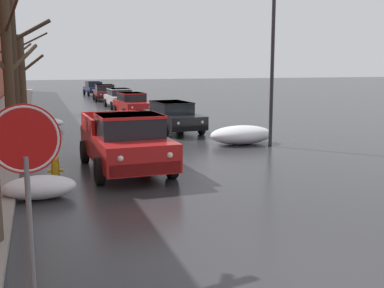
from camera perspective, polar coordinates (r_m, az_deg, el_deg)
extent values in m
plane|color=#2B2B2D|center=(7.39, 15.06, -15.90)|extent=(200.00, 200.00, 0.00)
ellipsoid|color=white|center=(11.76, -17.98, -5.01)|extent=(1.71, 0.99, 0.55)
ellipsoid|color=white|center=(11.74, -18.15, -5.33)|extent=(0.52, 0.44, 0.44)
ellipsoid|color=white|center=(18.97, 6.02, 1.12)|extent=(2.63, 1.44, 0.75)
ellipsoid|color=white|center=(19.00, 5.68, 0.84)|extent=(0.66, 0.55, 0.55)
ellipsoid|color=white|center=(19.24, 6.27, 1.11)|extent=(0.80, 0.67, 0.67)
ellipsoid|color=white|center=(24.54, -18.13, 2.41)|extent=(2.41, 1.48, 0.58)
ellipsoid|color=white|center=(24.68, -17.86, 2.47)|extent=(0.70, 0.59, 0.59)
cylinder|color=#423323|center=(17.18, -21.34, 7.62)|extent=(0.35, 0.35, 5.50)
cylinder|color=#423323|center=(16.17, -21.07, 14.23)|extent=(0.59, 2.18, 0.93)
cylinder|color=#423323|center=(18.01, -19.83, 9.69)|extent=(1.08, 1.84, 1.12)
cylinder|color=#382B1E|center=(21.32, -20.91, 10.39)|extent=(0.38, 0.38, 7.36)
cylinder|color=#382B1E|center=(21.38, -18.91, 12.88)|extent=(1.65, 0.26, 1.03)
cylinder|color=#423323|center=(33.20, -19.88, 7.96)|extent=(0.44, 0.44, 5.09)
cylinder|color=#423323|center=(33.15, -18.60, 11.91)|extent=(1.78, 0.27, 0.98)
cylinder|color=#423323|center=(33.01, -18.75, 9.23)|extent=(1.52, 0.56, 1.22)
cylinder|color=#423323|center=(33.81, -19.50, 10.95)|extent=(0.77, 1.31, 0.68)
cylinder|color=#423323|center=(33.81, -20.07, 8.28)|extent=(0.41, 1.33, 0.94)
cylinder|color=#423323|center=(32.98, -21.24, 9.57)|extent=(1.54, 0.63, 1.39)
cube|color=red|center=(14.28, -8.17, -0.21)|extent=(2.15, 5.08, 0.76)
cube|color=black|center=(13.50, -7.61, 2.25)|extent=(1.79, 1.67, 0.64)
cube|color=red|center=(13.47, -7.63, 3.43)|extent=(1.83, 1.72, 0.08)
cube|color=red|center=(15.37, -5.59, 2.79)|extent=(0.19, 2.41, 0.44)
cube|color=red|center=(15.02, -12.52, 2.45)|extent=(0.19, 2.41, 0.44)
cube|color=red|center=(16.59, -10.00, 3.18)|extent=(1.87, 0.17, 0.44)
cube|color=#B7B7BC|center=(11.98, -5.68, -3.01)|extent=(1.88, 0.19, 0.32)
sphere|color=white|center=(12.05, -2.71, -1.35)|extent=(0.16, 0.16, 0.16)
sphere|color=white|center=(11.74, -8.68, -1.74)|extent=(0.16, 0.16, 0.16)
cylinder|color=black|center=(13.18, -2.46, -2.62)|extent=(0.25, 0.73, 0.72)
cylinder|color=black|center=(12.73, -11.13, -3.24)|extent=(0.25, 0.73, 0.72)
cylinder|color=black|center=(16.01, -5.75, -0.49)|extent=(0.25, 0.73, 0.72)
cylinder|color=black|center=(15.64, -12.90, -0.92)|extent=(0.25, 0.73, 0.72)
cube|color=black|center=(22.35, -2.31, 3.02)|extent=(2.03, 4.51, 0.60)
cube|color=black|center=(22.50, -2.51, 4.50)|extent=(1.64, 2.39, 0.52)
cube|color=black|center=(22.48, -2.52, 5.08)|extent=(1.68, 2.44, 0.06)
cube|color=black|center=(20.38, -0.23, 1.89)|extent=(1.69, 0.24, 0.22)
cube|color=black|center=(24.39, -4.04, 3.13)|extent=(1.69, 0.24, 0.22)
cylinder|color=black|center=(21.45, 1.15, 1.95)|extent=(0.22, 0.61, 0.60)
cylinder|color=black|center=(20.82, -3.29, 1.70)|extent=(0.22, 0.61, 0.60)
cylinder|color=black|center=(23.96, -1.45, 2.74)|extent=(0.22, 0.61, 0.60)
cylinder|color=black|center=(23.40, -5.47, 2.54)|extent=(0.22, 0.61, 0.60)
sphere|color=silver|center=(20.54, 1.24, 2.67)|extent=(0.14, 0.14, 0.14)
sphere|color=silver|center=(20.12, -1.67, 2.53)|extent=(0.14, 0.14, 0.14)
cube|color=red|center=(29.86, -7.24, 4.59)|extent=(1.86, 4.15, 0.60)
cube|color=black|center=(30.01, -7.36, 5.69)|extent=(1.52, 2.19, 0.52)
cube|color=red|center=(29.99, -7.36, 6.13)|extent=(1.55, 2.24, 0.06)
cube|color=#520B0B|center=(27.97, -6.21, 3.91)|extent=(1.59, 0.22, 0.22)
cube|color=#520B0B|center=(31.79, -8.12, 4.55)|extent=(1.59, 0.22, 0.22)
cylinder|color=black|center=(28.89, -5.00, 3.87)|extent=(0.22, 0.61, 0.60)
cylinder|color=black|center=(28.47, -8.21, 3.73)|extent=(0.22, 0.61, 0.60)
cylinder|color=black|center=(31.31, -6.33, 4.29)|extent=(0.22, 0.61, 0.60)
cylinder|color=black|center=(30.91, -9.30, 4.15)|extent=(0.22, 0.61, 0.60)
sphere|color=silver|center=(28.06, -5.17, 4.48)|extent=(0.14, 0.14, 0.14)
sphere|color=silver|center=(27.78, -7.25, 4.39)|extent=(0.14, 0.14, 0.14)
cube|color=silver|center=(35.46, -8.73, 5.33)|extent=(1.79, 4.41, 0.60)
cube|color=black|center=(35.64, -8.82, 6.25)|extent=(1.50, 2.31, 0.52)
cube|color=silver|center=(35.63, -8.83, 6.62)|extent=(1.54, 2.36, 0.06)
cube|color=slate|center=(33.39, -8.02, 4.78)|extent=(1.64, 0.16, 0.22)
cube|color=slate|center=(37.57, -9.35, 5.27)|extent=(1.64, 0.16, 0.22)
cylinder|color=black|center=(34.34, -6.88, 4.74)|extent=(0.20, 0.60, 0.60)
cylinder|color=black|center=(34.00, -9.70, 4.62)|extent=(0.20, 0.60, 0.60)
cylinder|color=black|center=(36.98, -7.82, 5.06)|extent=(0.20, 0.60, 0.60)
cylinder|color=black|center=(36.66, -10.45, 4.95)|extent=(0.20, 0.60, 0.60)
sphere|color=silver|center=(33.46, -7.10, 5.26)|extent=(0.14, 0.14, 0.14)
sphere|color=silver|center=(33.24, -8.94, 5.19)|extent=(0.14, 0.14, 0.14)
cube|color=maroon|center=(42.82, -10.50, 5.99)|extent=(1.89, 4.28, 0.60)
cube|color=black|center=(43.00, -10.55, 6.75)|extent=(1.57, 2.25, 0.52)
cube|color=maroon|center=(42.99, -10.56, 7.06)|extent=(1.61, 2.30, 0.06)
cube|color=black|center=(40.79, -10.20, 5.57)|extent=(1.71, 0.18, 0.22)
cube|color=black|center=(44.88, -10.75, 5.91)|extent=(1.71, 0.18, 0.22)
cylinder|color=black|center=(41.64, -9.08, 5.52)|extent=(0.20, 0.61, 0.60)
cylinder|color=black|center=(41.46, -11.53, 5.43)|extent=(0.20, 0.61, 0.60)
cylinder|color=black|center=(44.24, -9.50, 5.74)|extent=(0.20, 0.61, 0.60)
cylinder|color=black|center=(44.07, -11.81, 5.65)|extent=(0.20, 0.61, 0.60)
sphere|color=silver|center=(40.80, -9.42, 5.96)|extent=(0.14, 0.14, 0.14)
sphere|color=silver|center=(40.69, -11.00, 5.91)|extent=(0.14, 0.14, 0.14)
cube|color=navy|center=(50.58, -11.77, 6.47)|extent=(1.95, 3.94, 0.60)
cube|color=black|center=(50.75, -11.83, 7.11)|extent=(1.57, 2.09, 0.52)
cube|color=navy|center=(50.74, -11.84, 7.37)|extent=(1.60, 2.14, 0.06)
cube|color=black|center=(48.77, -11.33, 6.17)|extent=(1.61, 0.25, 0.22)
cube|color=black|center=(52.42, -12.16, 6.36)|extent=(1.61, 0.25, 0.22)
cylinder|color=black|center=(49.61, -10.53, 6.11)|extent=(0.23, 0.61, 0.60)
cylinder|color=black|center=(49.28, -12.45, 6.02)|extent=(0.23, 0.61, 0.60)
cylinder|color=black|center=(51.92, -11.10, 6.23)|extent=(0.23, 0.61, 0.60)
cylinder|color=black|center=(51.61, -12.93, 6.15)|extent=(0.23, 0.61, 0.60)
sphere|color=silver|center=(48.84, -10.72, 6.49)|extent=(0.14, 0.14, 0.14)
sphere|color=silver|center=(48.63, -11.96, 6.44)|extent=(0.14, 0.14, 0.14)
cylinder|color=gold|center=(13.33, -16.22, -3.23)|extent=(0.22, 0.22, 0.55)
sphere|color=gold|center=(13.26, -16.28, -1.84)|extent=(0.21, 0.21, 0.21)
cylinder|color=gold|center=(13.32, -16.91, -3.15)|extent=(0.10, 0.09, 0.09)
cylinder|color=gold|center=(13.33, -15.53, -3.08)|extent=(0.10, 0.09, 0.09)
cylinder|color=slate|center=(5.67, -18.88, -12.23)|extent=(0.06, 0.06, 2.16)
cylinder|color=red|center=(5.34, -19.61, 0.57)|extent=(0.76, 0.04, 0.76)
torus|color=white|center=(5.34, -19.61, 0.57)|extent=(0.74, 0.05, 0.74)
cylinder|color=#28282D|center=(18.35, 9.66, 8.32)|extent=(0.14, 0.14, 5.57)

